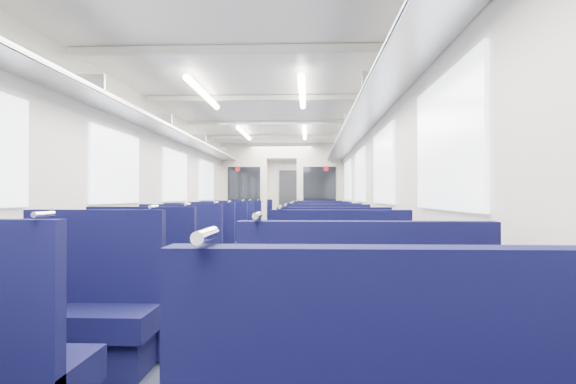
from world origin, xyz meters
name	(u,v)px	position (x,y,z in m)	size (l,w,h in m)	color
floor	(270,265)	(0.00, 0.00, 0.00)	(2.80, 18.00, 0.01)	black
ceiling	(270,120)	(0.00, 0.00, 2.35)	(2.80, 18.00, 0.01)	silver
wall_left	(184,193)	(-1.40, 0.00, 1.18)	(0.02, 18.00, 2.35)	beige
dado_left	(185,243)	(-1.39, 0.00, 0.35)	(0.03, 17.90, 0.70)	black
wall_right	(357,193)	(1.40, 0.00, 1.18)	(0.02, 18.00, 2.35)	beige
dado_right	(356,244)	(1.39, 0.00, 0.35)	(0.03, 17.90, 0.70)	black
wall_far	(290,194)	(0.00, 9.00, 1.18)	(2.80, 0.02, 2.35)	beige
luggage_rack_left	(196,144)	(-1.21, 0.00, 1.97)	(0.36, 17.40, 0.18)	#B2B5BA
luggage_rack_right	(345,143)	(1.21, 0.00, 1.97)	(0.36, 17.40, 0.18)	#B2B5BA
windows	(268,176)	(0.00, -0.46, 1.42)	(2.78, 15.60, 0.75)	white
ceiling_fittings	(269,121)	(0.00, -0.26, 2.29)	(2.70, 16.06, 0.11)	beige
end_door	(290,200)	(0.00, 8.94, 1.00)	(0.75, 0.06, 2.00)	black
bulkhead	(282,191)	(0.00, 3.52, 1.23)	(2.80, 0.10, 2.35)	beige
seat_6	(86,318)	(-0.83, -4.82, 0.33)	(0.95, 0.52, 1.06)	#0B0C36
seat_7	(341,320)	(0.83, -4.79, 0.33)	(0.95, 0.52, 1.06)	#0B0C36
seat_8	(146,285)	(-0.83, -3.61, 0.33)	(0.95, 0.52, 1.06)	#0B0C36
seat_9	(333,289)	(0.83, -3.74, 0.33)	(0.95, 0.52, 1.06)	#0B0C36
seat_10	(178,268)	(-0.83, -2.53, 0.33)	(0.95, 0.52, 1.06)	#0B0C36
seat_11	(328,269)	(0.83, -2.58, 0.33)	(0.95, 0.52, 1.06)	#0B0C36
seat_12	(201,255)	(-0.83, -1.32, 0.33)	(0.95, 0.52, 1.06)	#0B0C36
seat_13	(325,257)	(0.83, -1.48, 0.33)	(0.95, 0.52, 1.06)	#0B0C36
seat_14	(217,246)	(-0.83, -0.21, 0.33)	(0.95, 0.52, 1.06)	#0B0C36
seat_15	(322,247)	(0.83, -0.21, 0.33)	(0.95, 0.52, 1.06)	#0B0C36
seat_16	(229,240)	(-0.83, 0.96, 0.33)	(0.95, 0.52, 1.06)	#0B0C36
seat_17	(320,241)	(0.83, 0.89, 0.33)	(0.95, 0.52, 1.06)	#0B0C36
seat_18	(237,235)	(-0.83, 2.09, 0.33)	(0.95, 0.52, 1.06)	#0B0C36
seat_19	(319,236)	(0.83, 1.97, 0.33)	(0.95, 0.52, 1.06)	#0B0C36
seat_20	(249,229)	(-0.83, 4.04, 0.33)	(0.95, 0.52, 1.06)	#0B0C36
seat_21	(317,228)	(0.83, 4.23, 0.33)	(0.95, 0.52, 1.06)	#0B0C36
seat_22	(254,226)	(-0.83, 5.25, 0.33)	(0.95, 0.52, 1.06)	#0B0C36
seat_23	(316,226)	(0.83, 5.33, 0.33)	(0.95, 0.52, 1.06)	#0B0C36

